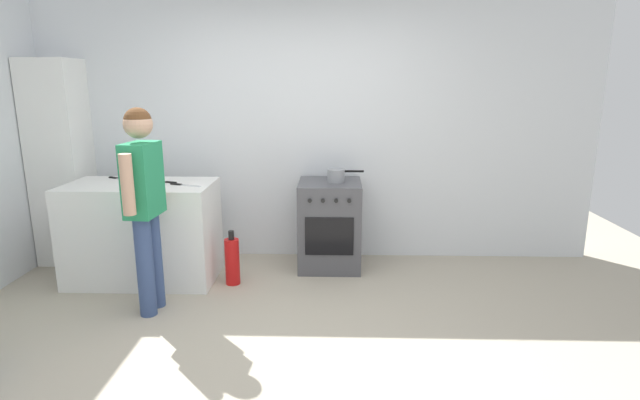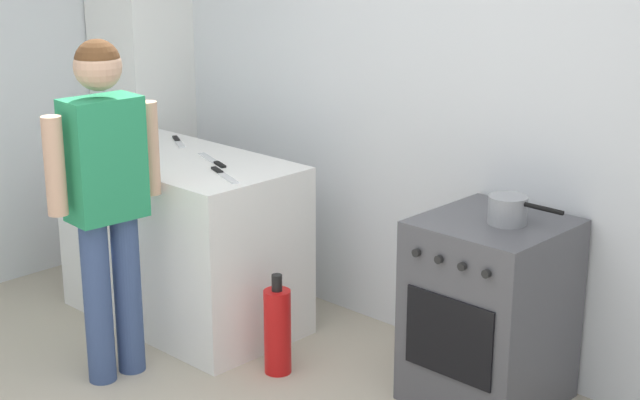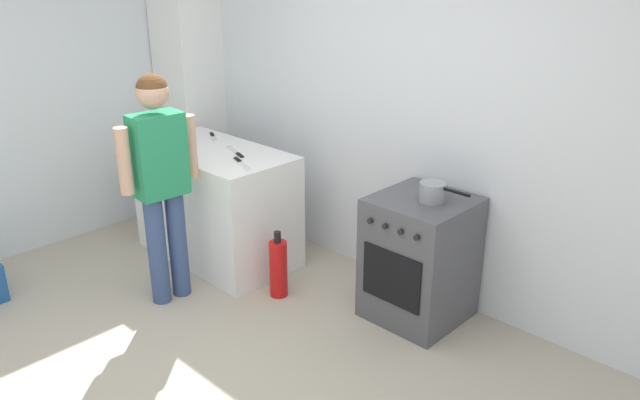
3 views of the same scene
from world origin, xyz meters
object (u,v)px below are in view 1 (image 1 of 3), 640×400
at_px(knife_chef, 184,185).
at_px(person, 144,194).
at_px(pot, 336,175).
at_px(oven_left, 330,224).
at_px(fire_extinguisher, 232,261).
at_px(larder_cabinet, 61,163).
at_px(knife_utility, 118,178).
at_px(knife_carving, 162,182).

bearing_deg(knife_chef, person, -102.92).
xyz_separation_m(pot, person, (-1.47, -1.04, 0.04)).
bearing_deg(oven_left, knife_chef, -160.67).
relative_size(knife_chef, fire_extinguisher, 0.60).
relative_size(pot, person, 0.22).
xyz_separation_m(oven_left, person, (-1.40, -1.03, 0.53)).
distance_m(knife_chef, larder_cabinet, 1.49).
relative_size(oven_left, fire_extinguisher, 1.70).
distance_m(person, larder_cabinet, 1.68).
xyz_separation_m(knife_utility, larder_cabinet, (-0.67, 0.26, 0.10)).
relative_size(knife_utility, fire_extinguisher, 0.47).
height_order(knife_chef, knife_carving, same).
relative_size(knife_carving, fire_extinguisher, 0.64).
bearing_deg(pot, knife_chef, -161.27).
xyz_separation_m(knife_chef, knife_carving, (-0.25, 0.14, -0.00)).
height_order(knife_chef, fire_extinguisher, knife_chef).
xyz_separation_m(pot, knife_carving, (-1.58, -0.31, -0.01)).
distance_m(knife_utility, person, 1.04).
bearing_deg(oven_left, fire_extinguisher, -151.22).
bearing_deg(person, larder_cabinet, 137.73).
height_order(knife_utility, person, person).
bearing_deg(fire_extinguisher, knife_utility, 164.13).
relative_size(fire_extinguisher, larder_cabinet, 0.25).
distance_m(knife_chef, person, 0.60).
bearing_deg(oven_left, larder_cabinet, 177.80).
relative_size(pot, knife_utility, 1.49).
bearing_deg(knife_carving, person, -81.31).
relative_size(knife_chef, knife_carving, 0.94).
relative_size(oven_left, pot, 2.44).
bearing_deg(knife_carving, oven_left, 11.32).
height_order(knife_carving, person, person).
relative_size(oven_left, knife_utility, 3.63).
bearing_deg(person, pot, 35.24).
relative_size(person, fire_extinguisher, 3.21).
height_order(knife_chef, person, person).
bearing_deg(oven_left, knife_carving, -168.68).
xyz_separation_m(oven_left, larder_cabinet, (-2.65, 0.10, 0.57)).
bearing_deg(oven_left, person, -143.74).
height_order(person, fire_extinguisher, person).
distance_m(oven_left, fire_extinguisher, 1.01).
height_order(knife_utility, fire_extinguisher, knife_utility).
xyz_separation_m(person, fire_extinguisher, (0.53, 0.55, -0.74)).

